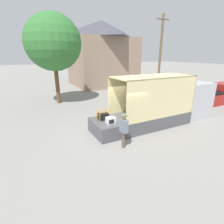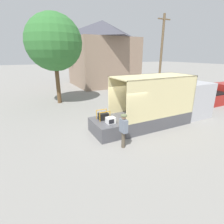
% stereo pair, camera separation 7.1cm
% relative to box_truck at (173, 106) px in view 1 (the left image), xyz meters
% --- Properties ---
extents(ground_plane, '(160.00, 160.00, 0.00)m').
position_rel_box_truck_xyz_m(ground_plane, '(-4.39, -0.00, -1.02)').
color(ground_plane, gray).
extents(box_truck, '(7.34, 2.15, 3.14)m').
position_rel_box_truck_xyz_m(box_truck, '(0.00, 0.00, 0.00)').
color(box_truck, '#B2B2B7').
rests_on(box_truck, ground).
extents(tailgate_deck, '(1.39, 2.04, 0.81)m').
position_rel_box_truck_xyz_m(tailgate_deck, '(-5.09, -0.00, -0.62)').
color(tailgate_deck, '#4C4C51').
rests_on(tailgate_deck, ground).
extents(microwave, '(0.47, 0.40, 0.34)m').
position_rel_box_truck_xyz_m(microwave, '(-4.98, -0.41, -0.05)').
color(microwave, white).
rests_on(microwave, tailgate_deck).
extents(portable_generator, '(0.66, 0.52, 0.53)m').
position_rel_box_truck_xyz_m(portable_generator, '(-5.07, 0.31, -0.01)').
color(portable_generator, black).
rests_on(portable_generator, tailgate_deck).
extents(worker_person, '(0.30, 0.44, 1.70)m').
position_rel_box_truck_xyz_m(worker_person, '(-4.95, -1.73, 0.02)').
color(worker_person, brown).
rests_on(worker_person, ground).
extents(pickup_truck_red, '(5.46, 2.01, 1.72)m').
position_rel_box_truck_xyz_m(pickup_truck_red, '(8.01, 1.51, -0.32)').
color(pickup_truck_red, maroon).
rests_on(pickup_truck_red, ground).
extents(house_backdrop, '(8.65, 8.35, 8.79)m').
position_rel_box_truck_xyz_m(house_backdrop, '(2.00, 15.95, 3.45)').
color(house_backdrop, gray).
rests_on(house_backdrop, ground).
extents(utility_pole, '(1.80, 0.28, 8.84)m').
position_rel_box_truck_xyz_m(utility_pole, '(6.74, 9.04, 3.56)').
color(utility_pole, brown).
rests_on(utility_pole, ground).
extents(street_tree, '(4.77, 4.77, 7.70)m').
position_rel_box_truck_xyz_m(street_tree, '(-6.04, 8.20, 4.28)').
color(street_tree, brown).
rests_on(street_tree, ground).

